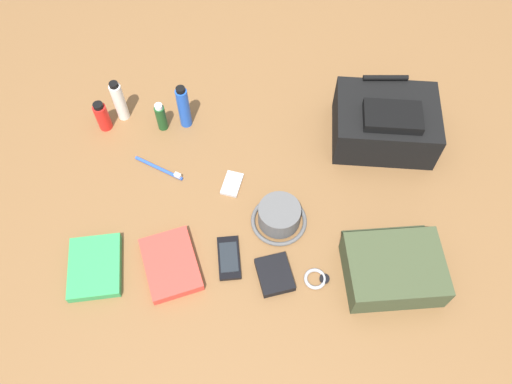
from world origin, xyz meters
The scene contains 15 objects.
ground_plane centered at (0.00, 0.00, -0.01)m, with size 2.64×2.02×0.02m, color brown.
backpack centered at (0.41, 0.23, 0.07)m, with size 0.33×0.27×0.17m.
toiletry_pouch centered at (0.37, -0.24, 0.04)m, with size 0.27×0.26×0.09m.
bucket_hat centered at (0.07, -0.08, 0.03)m, with size 0.16×0.16×0.07m.
sunscreen_spray centered at (-0.49, 0.28, 0.05)m, with size 0.04×0.04×0.11m.
toothpaste_tube centered at (-0.44, 0.32, 0.08)m, with size 0.04×0.04×0.16m.
shampoo_bottle centered at (-0.31, 0.27, 0.05)m, with size 0.03×0.03×0.11m.
deodorant_spray centered at (-0.23, 0.29, 0.08)m, with size 0.04×0.04×0.17m.
paperback_novel centered at (-0.45, -0.23, 0.01)m, with size 0.16×0.20×0.03m.
travel_guidebook centered at (-0.24, -0.22, 0.01)m, with size 0.19×0.23×0.03m.
cell_phone centered at (-0.08, -0.20, 0.01)m, with size 0.07×0.13×0.01m.
media_player centered at (-0.07, 0.05, 0.01)m, with size 0.07×0.09×0.01m.
wristwatch centered at (0.17, -0.26, 0.01)m, with size 0.07×0.06×0.01m.
toothbrush centered at (-0.30, 0.10, 0.01)m, with size 0.16×0.09×0.02m.
wallet centered at (0.05, -0.25, 0.01)m, with size 0.09×0.11×0.02m, color black.
Camera 1 is at (0.00, -0.78, 1.34)m, focal length 35.92 mm.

